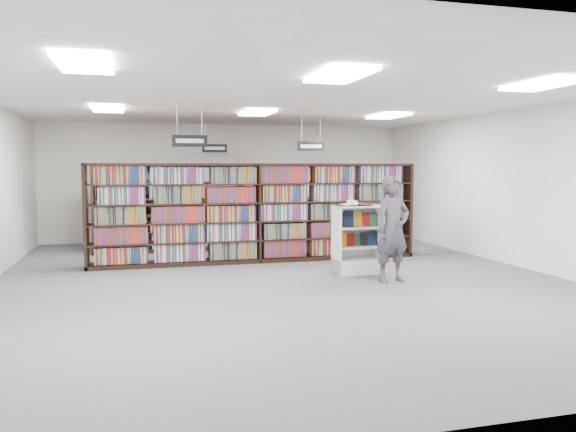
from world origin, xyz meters
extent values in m
plane|color=#4E4D52|center=(0.00, 0.00, 0.00)|extent=(12.00, 12.00, 0.00)
cube|color=white|center=(0.00, 0.00, 3.20)|extent=(10.00, 12.00, 0.10)
cube|color=white|center=(0.00, 6.00, 1.60)|extent=(10.00, 0.10, 3.20)
cube|color=white|center=(0.00, -6.00, 1.60)|extent=(10.00, 0.10, 3.20)
cube|color=white|center=(5.00, 0.00, 1.60)|extent=(0.10, 12.00, 3.20)
cube|color=black|center=(0.00, 2.00, 1.05)|extent=(7.00, 0.60, 2.10)
cube|color=maroon|center=(0.00, 2.00, 1.05)|extent=(6.88, 0.42, 1.98)
cube|color=black|center=(0.00, 4.00, 1.05)|extent=(7.00, 0.60, 2.10)
cube|color=maroon|center=(0.00, 4.00, 1.05)|extent=(6.88, 0.42, 1.98)
cube|color=black|center=(0.00, 5.70, 1.05)|extent=(7.00, 0.60, 2.10)
cube|color=maroon|center=(0.00, 5.70, 1.05)|extent=(6.88, 0.42, 1.98)
cylinder|color=#B2B2B7|center=(-1.73, 1.00, 2.91)|extent=(0.01, 0.01, 0.58)
cylinder|color=#B2B2B7|center=(-1.27, 1.00, 2.91)|extent=(0.01, 0.01, 0.58)
cube|color=black|center=(-1.50, 1.00, 2.51)|extent=(0.65, 0.02, 0.22)
cube|color=white|center=(-1.50, 0.99, 2.51)|extent=(0.52, 0.00, 0.08)
cylinder|color=#B2B2B7|center=(1.27, 3.00, 2.91)|extent=(0.01, 0.01, 0.58)
cylinder|color=#B2B2B7|center=(1.73, 3.00, 2.91)|extent=(0.01, 0.01, 0.58)
cube|color=black|center=(1.50, 3.00, 2.51)|extent=(0.65, 0.02, 0.22)
cube|color=white|center=(1.50, 2.99, 2.51)|extent=(0.52, 0.00, 0.08)
cylinder|color=#B2B2B7|center=(-0.73, 5.00, 2.91)|extent=(0.01, 0.01, 0.58)
cylinder|color=#B2B2B7|center=(-0.27, 5.00, 2.91)|extent=(0.01, 0.01, 0.58)
cube|color=black|center=(-0.50, 5.00, 2.51)|extent=(0.65, 0.02, 0.22)
cube|color=white|center=(-0.50, 4.99, 2.51)|extent=(0.52, 0.00, 0.08)
cube|color=white|center=(-3.00, -3.00, 3.16)|extent=(0.60, 1.20, 0.04)
cube|color=white|center=(0.00, -3.00, 3.16)|extent=(0.60, 1.20, 0.04)
cube|color=white|center=(3.00, -3.00, 3.16)|extent=(0.60, 1.20, 0.04)
cube|color=white|center=(-3.00, 2.00, 3.16)|extent=(0.60, 1.20, 0.04)
cube|color=white|center=(0.00, 2.00, 3.16)|extent=(0.60, 1.20, 0.04)
cube|color=white|center=(3.00, 2.00, 3.16)|extent=(0.60, 1.20, 0.04)
cube|color=white|center=(1.56, 0.17, 0.14)|extent=(0.93, 0.48, 0.28)
cube|color=white|center=(1.12, 0.16, 0.65)|extent=(0.05, 0.46, 1.29)
cube|color=white|center=(2.00, 0.18, 0.65)|extent=(0.05, 0.46, 1.29)
cube|color=white|center=(1.56, 0.39, 0.65)|extent=(0.92, 0.05, 1.29)
cube|color=white|center=(1.56, 0.17, 1.28)|extent=(0.93, 0.48, 0.03)
cube|color=white|center=(1.56, 0.17, 0.51)|extent=(0.85, 0.44, 0.02)
cube|color=white|center=(1.56, 0.17, 0.88)|extent=(0.85, 0.44, 0.02)
cube|color=black|center=(1.22, 0.22, 1.03)|extent=(0.19, 0.07, 0.28)
cube|color=#101C31|center=(1.39, 0.22, 1.03)|extent=(0.19, 0.07, 0.28)
cube|color=orange|center=(1.56, 0.22, 1.03)|extent=(0.19, 0.07, 0.28)
cube|color=maroon|center=(1.73, 0.23, 1.03)|extent=(0.19, 0.07, 0.28)
cube|color=#1C492F|center=(1.90, 0.23, 1.03)|extent=(0.19, 0.07, 0.28)
cube|color=orange|center=(1.24, 0.22, 0.65)|extent=(0.20, 0.06, 0.26)
cube|color=maroon|center=(1.40, 0.22, 0.65)|extent=(0.20, 0.06, 0.26)
cube|color=#1C492F|center=(1.56, 0.22, 0.65)|extent=(0.20, 0.06, 0.26)
cube|color=black|center=(1.72, 0.23, 0.65)|extent=(0.20, 0.06, 0.26)
cube|color=#101C31|center=(1.88, 0.23, 0.65)|extent=(0.20, 0.06, 0.26)
cube|color=black|center=(1.48, 0.23, 1.30)|extent=(0.68, 0.40, 0.02)
cube|color=white|center=(1.32, 0.23, 1.31)|extent=(0.30, 0.36, 0.06)
cube|color=white|center=(1.64, 0.23, 1.31)|extent=(0.30, 0.36, 0.08)
cylinder|color=white|center=(1.46, 0.23, 1.35)|extent=(0.10, 0.34, 0.10)
imported|color=#443F49|center=(1.86, -0.70, 0.93)|extent=(0.76, 0.57, 1.86)
camera|label=1|loc=(-2.46, -9.69, 2.02)|focal=35.00mm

